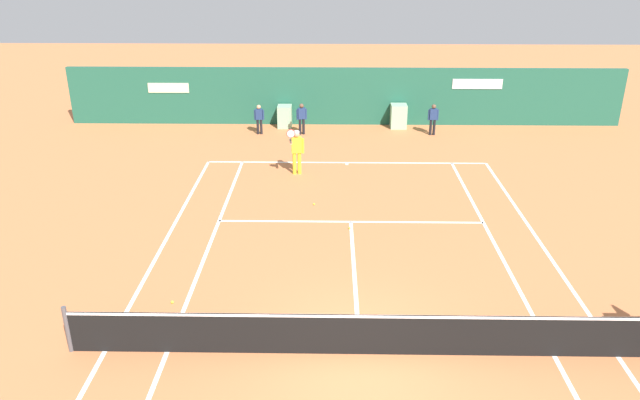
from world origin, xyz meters
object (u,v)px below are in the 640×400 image
Objects in this scene: tennis_ball_near_service_line at (314,204)px; player_on_baseline at (297,148)px; ball_kid_left_post at (433,117)px; tennis_ball_by_sideline at (172,302)px; ball_kid_right_post at (302,117)px; tennis_ball_mid_court at (350,228)px; ball_kid_centre_post at (259,117)px.

player_on_baseline is at bearing 103.97° from tennis_ball_near_service_line.
ball_kid_left_post is 15.79m from tennis_ball_by_sideline.
tennis_ball_by_sideline is (-2.45, -13.52, -0.75)m from ball_kid_right_post.
tennis_ball_by_sideline is 1.00× the size of tennis_ball_mid_court.
ball_kid_right_post reaches higher than ball_kid_left_post.
ball_kid_right_post is (1.84, 0.00, 0.04)m from ball_kid_centre_post.
ball_kid_left_post is at bearing -145.59° from player_on_baseline.
tennis_ball_near_service_line is at bearing 107.14° from ball_kid_centre_post.
tennis_ball_mid_court is at bearing 104.81° from player_on_baseline.
ball_kid_left_post is at bearing 57.37° from tennis_ball_near_service_line.
ball_kid_left_post is 1.04× the size of ball_kid_centre_post.
tennis_ball_mid_court is at bearing 43.51° from tennis_ball_by_sideline.
ball_kid_centre_post reaches higher than tennis_ball_near_service_line.
player_on_baseline reaches higher than tennis_ball_near_service_line.
tennis_ball_near_service_line is (-4.93, -7.70, -0.75)m from ball_kid_left_post.
player_on_baseline is 5.25m from ball_kid_centre_post.
player_on_baseline is 1.42× the size of ball_kid_centre_post.
tennis_ball_near_service_line is (2.58, -7.70, -0.71)m from ball_kid_centre_post.
ball_kid_centre_post is 19.11× the size of tennis_ball_by_sideline.
ball_kid_right_post is (-0.04, 4.90, -0.19)m from player_on_baseline.
tennis_ball_near_service_line is (3.19, 5.82, 0.00)m from tennis_ball_by_sideline.
tennis_ball_near_service_line is (0.70, -2.80, -0.94)m from player_on_baseline.
ball_kid_left_post is at bearing 67.92° from tennis_ball_mid_court.
player_on_baseline is at bearing 79.13° from ball_kid_right_post.
ball_kid_right_post is 9.66m from tennis_ball_mid_court.
tennis_ball_mid_court is (3.67, -9.46, -0.71)m from ball_kid_centre_post.
ball_kid_right_post is at bearing 95.46° from tennis_ball_near_service_line.
ball_kid_left_post is at bearing 168.68° from ball_kid_right_post.
tennis_ball_mid_court is (-3.84, -9.46, -0.75)m from ball_kid_left_post.
tennis_ball_by_sideline is at bearing 86.06° from ball_kid_centre_post.
ball_kid_centre_post is 0.95× the size of ball_kid_right_post.
ball_kid_centre_post reaches higher than tennis_ball_by_sideline.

